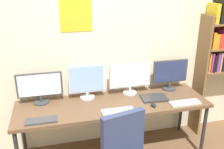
{
  "coord_description": "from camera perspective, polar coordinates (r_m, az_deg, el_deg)",
  "views": [
    {
      "loc": [
        -0.67,
        -2.03,
        2.14
      ],
      "look_at": [
        0.0,
        0.65,
        1.09
      ],
      "focal_mm": 40.02,
      "sensor_mm": 36.0,
      "label": 1
    }
  ],
  "objects": [
    {
      "name": "bookshelf",
      "position": [
        3.78,
        23.93,
        4.64
      ],
      "size": [
        0.83,
        0.28,
        1.91
      ],
      "color": "brown",
      "rests_on": "ground_plane"
    },
    {
      "name": "wall_back",
      "position": [
        3.23,
        -1.6,
        5.76
      ],
      "size": [
        4.73,
        0.11,
        2.6
      ],
      "color": "beige",
      "rests_on": "ground_plane"
    },
    {
      "name": "computer_mouse",
      "position": [
        3.01,
        9.43,
        -6.89
      ],
      "size": [
        0.06,
        0.1,
        0.03
      ],
      "primitive_type": "ellipsoid",
      "color": "black",
      "rests_on": "desk"
    },
    {
      "name": "laptop_closed",
      "position": [
        3.19,
        9.57,
        -5.3
      ],
      "size": [
        0.34,
        0.25,
        0.02
      ],
      "primitive_type": "cube",
      "rotation": [
        0.0,
        0.0,
        -0.08
      ],
      "color": "#2D2D2D",
      "rests_on": "desk"
    },
    {
      "name": "desk",
      "position": [
        3.07,
        0.23,
        -7.3
      ],
      "size": [
        2.33,
        0.68,
        0.74
      ],
      "color": "brown",
      "rests_on": "ground_plane"
    },
    {
      "name": "monitor_center_right",
      "position": [
        3.22,
        4.16,
        -0.66
      ],
      "size": [
        0.55,
        0.18,
        0.41
      ],
      "color": "silver",
      "rests_on": "desk"
    },
    {
      "name": "monitor_far_left",
      "position": [
        3.08,
        -16.17,
        -2.72
      ],
      "size": [
        0.53,
        0.18,
        0.38
      ],
      "color": "#38383D",
      "rests_on": "desk"
    },
    {
      "name": "keyboard_left",
      "position": [
        2.78,
        -15.87,
        -10.09
      ],
      "size": [
        0.33,
        0.13,
        0.02
      ],
      "primitive_type": "cube",
      "color": "#38383D",
      "rests_on": "desk"
    },
    {
      "name": "keyboard_right",
      "position": [
        3.15,
        16.35,
        -6.23
      ],
      "size": [
        0.37,
        0.13,
        0.02
      ],
      "primitive_type": "cube",
      "color": "silver",
      "rests_on": "desk"
    },
    {
      "name": "monitor_center_left",
      "position": [
        3.09,
        -5.79,
        -1.42
      ],
      "size": [
        0.45,
        0.18,
        0.44
      ],
      "color": "silver",
      "rests_on": "desk"
    },
    {
      "name": "keyboard_center",
      "position": [
        2.85,
        1.38,
        -8.36
      ],
      "size": [
        0.37,
        0.13,
        0.02
      ],
      "primitive_type": "cube",
      "color": "silver",
      "rests_on": "desk"
    },
    {
      "name": "monitor_far_right",
      "position": [
        3.42,
        13.16,
        0.26
      ],
      "size": [
        0.48,
        0.18,
        0.41
      ],
      "color": "#38383D",
      "rests_on": "desk"
    }
  ]
}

